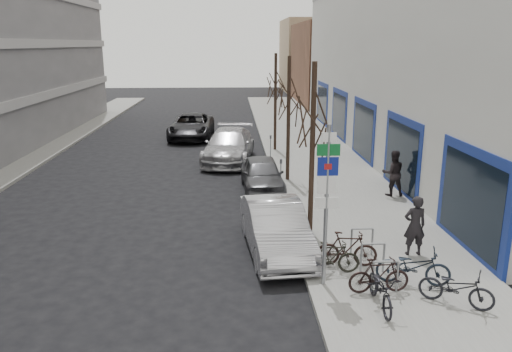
{
  "coord_description": "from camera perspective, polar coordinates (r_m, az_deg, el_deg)",
  "views": [
    {
      "loc": [
        0.14,
        -11.34,
        6.0
      ],
      "look_at": [
        0.88,
        3.68,
        2.0
      ],
      "focal_mm": 35.0,
      "sensor_mm": 36.0,
      "label": 1
    }
  ],
  "objects": [
    {
      "name": "lane_car",
      "position": [
        32.9,
        -7.38,
        5.67
      ],
      "size": [
        2.87,
        5.8,
        1.58
      ],
      "primitive_type": "imported",
      "rotation": [
        0.0,
        0.0,
        -0.04
      ],
      "color": "black",
      "rests_on": "ground"
    },
    {
      "name": "bike_near_left",
      "position": [
        11.94,
        14.09,
        -12.13
      ],
      "size": [
        0.52,
        1.7,
        1.03
      ],
      "primitive_type": "imported",
      "rotation": [
        0.0,
        0.0,
        0.01
      ],
      "color": "black",
      "rests_on": "sidewalk_east"
    },
    {
      "name": "meter_front",
      "position": [
        15.34,
        4.87,
        -4.51
      ],
      "size": [
        0.1,
        0.08,
        1.27
      ],
      "color": "gray",
      "rests_on": "sidewalk_east"
    },
    {
      "name": "sidewalk_east",
      "position": [
        22.57,
        8.41,
        -0.48
      ],
      "size": [
        5.0,
        70.0,
        0.15
      ],
      "primitive_type": "cube",
      "color": "slate",
      "rests_on": "ground"
    },
    {
      "name": "tree_mid",
      "position": [
        21.56,
        3.78,
        9.82
      ],
      "size": [
        1.8,
        1.8,
        5.5
      ],
      "color": "black",
      "rests_on": "ground"
    },
    {
      "name": "pedestrian_near",
      "position": [
        14.84,
        17.69,
        -5.43
      ],
      "size": [
        0.65,
        0.44,
        1.75
      ],
      "primitive_type": "imported",
      "rotation": [
        0.0,
        0.0,
        3.17
      ],
      "color": "black",
      "rests_on": "sidewalk_east"
    },
    {
      "name": "parked_car_back",
      "position": [
        26.14,
        -3.11,
        3.48
      ],
      "size": [
        3.07,
        6.0,
        1.67
      ],
      "primitive_type": "imported",
      "rotation": [
        0.0,
        0.0,
        -0.13
      ],
      "color": "#9F9EA3",
      "rests_on": "ground"
    },
    {
      "name": "bike_rack",
      "position": [
        13.58,
        13.19,
        -8.69
      ],
      "size": [
        0.66,
        2.26,
        0.83
      ],
      "color": "gray",
      "rests_on": "sidewalk_east"
    },
    {
      "name": "bike_far_curb",
      "position": [
        12.56,
        21.95,
        -11.43
      ],
      "size": [
        1.69,
        1.31,
        1.02
      ],
      "primitive_type": "imported",
      "rotation": [
        0.0,
        0.0,
        1.02
      ],
      "color": "black",
      "rests_on": "sidewalk_east"
    },
    {
      "name": "parked_car_front",
      "position": [
        14.74,
        2.26,
        -5.94
      ],
      "size": [
        2.05,
        4.74,
        1.52
      ],
      "primitive_type": "imported",
      "rotation": [
        0.0,
        0.0,
        0.1
      ],
      "color": "#B5B5BA",
      "rests_on": "ground"
    },
    {
      "name": "pedestrian_far",
      "position": [
        20.37,
        15.39,
        0.36
      ],
      "size": [
        0.69,
        0.48,
        1.84
      ],
      "primitive_type": "imported",
      "rotation": [
        0.0,
        0.0,
        3.11
      ],
      "color": "black",
      "rests_on": "sidewalk_east"
    },
    {
      "name": "meter_mid",
      "position": [
        20.58,
        2.86,
        0.58
      ],
      "size": [
        0.1,
        0.08,
        1.27
      ],
      "color": "gray",
      "rests_on": "sidewalk_east"
    },
    {
      "name": "ground",
      "position": [
        12.83,
        -3.22,
        -13.02
      ],
      "size": [
        120.0,
        120.0,
        0.0
      ],
      "primitive_type": "plane",
      "color": "black",
      "rests_on": "ground"
    },
    {
      "name": "meter_back",
      "position": [
        25.92,
        1.67,
        3.59
      ],
      "size": [
        0.1,
        0.08,
        1.27
      ],
      "color": "gray",
      "rests_on": "sidewalk_east"
    },
    {
      "name": "brick_building_far",
      "position": [
        52.96,
        11.5,
        12.46
      ],
      "size": [
        12.0,
        14.0,
        8.0
      ],
      "primitive_type": "cube",
      "color": "brown",
      "rests_on": "ground"
    },
    {
      "name": "bike_mid_curb",
      "position": [
        13.19,
        17.56,
        -9.51
      ],
      "size": [
        1.9,
        0.99,
        1.11
      ],
      "primitive_type": "imported",
      "rotation": [
        0.0,
        0.0,
        1.31
      ],
      "color": "black",
      "rests_on": "sidewalk_east"
    },
    {
      "name": "tree_far",
      "position": [
        28.01,
        2.25,
        11.01
      ],
      "size": [
        1.8,
        1.8,
        5.5
      ],
      "color": "black",
      "rests_on": "ground"
    },
    {
      "name": "tree_near",
      "position": [
        15.16,
        6.58,
        7.61
      ],
      "size": [
        1.8,
        1.8,
        5.5
      ],
      "color": "black",
      "rests_on": "ground"
    },
    {
      "name": "bike_far_inner",
      "position": [
        13.8,
        10.35,
        -8.16
      ],
      "size": [
        1.7,
        0.7,
        1.0
      ],
      "primitive_type": "imported",
      "rotation": [
        0.0,
        0.0,
        1.44
      ],
      "color": "black",
      "rests_on": "sidewalk_east"
    },
    {
      "name": "tan_building_far",
      "position": [
        67.68,
        8.8,
        13.47
      ],
      "size": [
        13.0,
        12.0,
        9.0
      ],
      "primitive_type": "cube",
      "color": "#937A5B",
      "rests_on": "ground"
    },
    {
      "name": "highway_sign_pole",
      "position": [
        12.08,
        8.07,
        -2.31
      ],
      "size": [
        0.55,
        0.1,
        4.2
      ],
      "color": "gray",
      "rests_on": "ground"
    },
    {
      "name": "parked_car_mid",
      "position": [
        20.87,
        0.72,
        0.19
      ],
      "size": [
        1.81,
        4.18,
        1.4
      ],
      "primitive_type": "imported",
      "rotation": [
        0.0,
        0.0,
        0.04
      ],
      "color": "#4A4A4F",
      "rests_on": "ground"
    },
    {
      "name": "bike_near_right",
      "position": [
        12.58,
        13.88,
        -10.96
      ],
      "size": [
        1.53,
        0.51,
        0.92
      ],
      "primitive_type": "imported",
      "rotation": [
        0.0,
        0.0,
        1.61
      ],
      "color": "black",
      "rests_on": "sidewalk_east"
    },
    {
      "name": "bike_mid_inner",
      "position": [
        13.36,
        8.65,
        -9.12
      ],
      "size": [
        1.5,
        0.49,
        0.9
      ],
      "primitive_type": "imported",
      "rotation": [
        0.0,
        0.0,
        1.54
      ],
      "color": "black",
      "rests_on": "sidewalk_east"
    }
  ]
}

